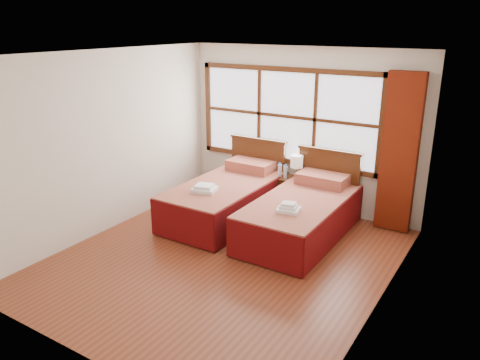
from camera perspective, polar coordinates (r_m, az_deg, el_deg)
The scene contains 15 objects.
floor at distance 6.21m, azimuth -1.95°, elevation -9.59°, with size 4.50×4.50×0.00m, color brown.
ceiling at distance 5.48m, azimuth -2.26°, elevation 15.10°, with size 4.50×4.50×0.00m, color white.
wall_back at distance 7.62m, azimuth 7.47°, elevation 6.10°, with size 4.00×4.00×0.00m, color silver.
wall_left at distance 6.99m, azimuth -15.86°, elevation 4.40°, with size 4.50×4.50×0.00m, color silver.
wall_right at distance 4.93m, azimuth 17.57°, elevation -1.68°, with size 4.50×4.50×0.00m, color silver.
window at distance 7.65m, azimuth 5.69°, elevation 7.75°, with size 3.16×0.06×1.56m.
curtain at distance 7.02m, azimuth 18.86°, elevation 3.07°, with size 0.50×0.16×2.30m, color #681B0A.
bed_left at distance 7.35m, azimuth -1.54°, elevation -2.10°, with size 1.12×2.17×1.09m.
bed_right at distance 6.78m, azimuth 7.58°, elevation -4.16°, with size 1.11×2.14×1.08m.
nightstand at distance 7.70m, azimuth 6.03°, elevation -1.66°, with size 0.41×0.41×0.55m.
towels_left at distance 6.88m, azimuth -4.35°, elevation -1.02°, with size 0.40×0.37×0.10m.
towels_right at distance 6.19m, azimuth 5.94°, elevation -3.40°, with size 0.33×0.30×0.12m.
lamp at distance 7.52m, azimuth 6.93°, elevation 2.18°, with size 0.20×0.20×0.38m.
bottle_near at distance 7.59m, azimuth 4.86°, elevation 1.16°, with size 0.07×0.07×0.25m.
bottle_far at distance 7.57m, azimuth 5.55°, elevation 1.01°, with size 0.06×0.06×0.23m.
Camera 1 is at (3.07, -4.52, 2.95)m, focal length 35.00 mm.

